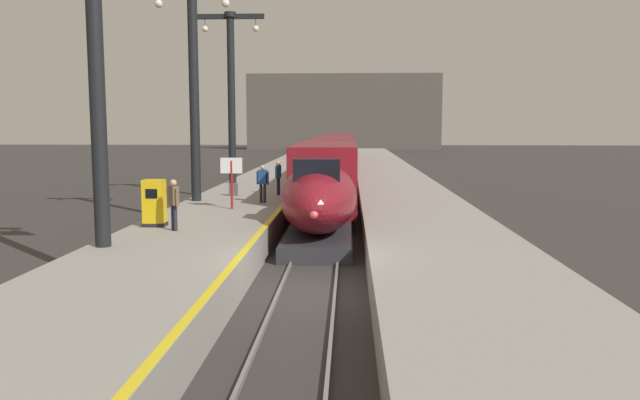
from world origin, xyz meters
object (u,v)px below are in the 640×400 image
(station_column_near, at_px, (97,40))
(ticket_machine_yellow, at_px, (154,205))
(rolling_suitcase, at_px, (233,190))
(departure_info_board, at_px, (231,173))
(station_column_mid, at_px, (194,72))
(highspeed_train_main, at_px, (335,159))
(passenger_mid_platform, at_px, (174,201))
(passenger_far_waiting, at_px, (263,181))
(passenger_near_edge, at_px, (278,175))
(station_column_far, at_px, (231,82))

(station_column_near, xyz_separation_m, ticket_machine_yellow, (0.30, 3.69, -5.04))
(rolling_suitcase, relative_size, departure_info_board, 0.46)
(station_column_mid, bearing_deg, ticket_machine_yellow, -87.29)
(highspeed_train_main, height_order, passenger_mid_platform, highspeed_train_main)
(highspeed_train_main, bearing_deg, passenger_far_waiting, -97.93)
(highspeed_train_main, distance_m, station_column_mid, 20.57)
(highspeed_train_main, distance_m, rolling_suitcase, 17.60)
(passenger_near_edge, relative_size, departure_info_board, 0.80)
(station_column_mid, height_order, rolling_suitcase, station_column_mid)
(station_column_mid, height_order, ticket_machine_yellow, station_column_mid)
(rolling_suitcase, distance_m, ticket_machine_yellow, 9.55)
(station_column_mid, relative_size, ticket_machine_yellow, 6.10)
(rolling_suitcase, bearing_deg, departure_info_board, -80.22)
(passenger_mid_platform, distance_m, passenger_far_waiting, 7.87)
(passenger_near_edge, height_order, departure_info_board, departure_info_board)
(station_column_near, distance_m, passenger_far_waiting, 11.90)
(rolling_suitcase, bearing_deg, station_column_near, -95.50)
(station_column_far, bearing_deg, ticket_machine_yellow, -88.78)
(passenger_far_waiting, height_order, ticket_machine_yellow, passenger_far_waiting)
(station_column_near, xyz_separation_m, passenger_mid_platform, (1.22, 2.80, -4.79))
(passenger_mid_platform, distance_m, ticket_machine_yellow, 1.31)
(passenger_near_edge, distance_m, rolling_suitcase, 2.33)
(passenger_mid_platform, bearing_deg, station_column_far, 94.21)
(passenger_near_edge, distance_m, passenger_mid_platform, 11.13)
(station_column_far, relative_size, departure_info_board, 4.73)
(station_column_near, bearing_deg, station_column_mid, 90.28)
(rolling_suitcase, bearing_deg, ticket_machine_yellow, -95.86)
(passenger_far_waiting, height_order, rolling_suitcase, passenger_far_waiting)
(passenger_far_waiting, height_order, departure_info_board, departure_info_board)
(highspeed_train_main, xyz_separation_m, rolling_suitcase, (-4.58, -16.98, -0.60))
(station_column_mid, height_order, station_column_far, station_column_far)
(departure_info_board, bearing_deg, passenger_near_edge, 76.40)
(station_column_near, relative_size, station_column_far, 0.95)
(station_column_mid, distance_m, station_column_far, 9.11)
(ticket_machine_yellow, bearing_deg, departure_info_board, 68.34)
(station_column_near, bearing_deg, departure_info_board, 75.65)
(passenger_mid_platform, bearing_deg, highspeed_train_main, 80.41)
(highspeed_train_main, relative_size, station_column_near, 6.04)
(passenger_near_edge, xyz_separation_m, rolling_suitcase, (-2.16, -0.54, -0.69))
(station_column_far, xyz_separation_m, rolling_suitcase, (1.32, -7.01, -5.66))
(passenger_far_waiting, distance_m, ticket_machine_yellow, 7.32)
(passenger_mid_platform, distance_m, rolling_suitcase, 10.39)
(highspeed_train_main, xyz_separation_m, passenger_mid_platform, (-4.62, -27.35, 0.09))
(highspeed_train_main, xyz_separation_m, departure_info_board, (-3.73, -21.89, 0.60))
(station_column_near, distance_m, station_column_mid, 11.07)
(station_column_mid, distance_m, passenger_far_waiting, 5.81)
(station_column_far, relative_size, passenger_mid_platform, 5.93)
(passenger_near_edge, height_order, passenger_mid_platform, same)
(passenger_mid_platform, height_order, ticket_machine_yellow, passenger_mid_platform)
(highspeed_train_main, height_order, passenger_far_waiting, highspeed_train_main)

